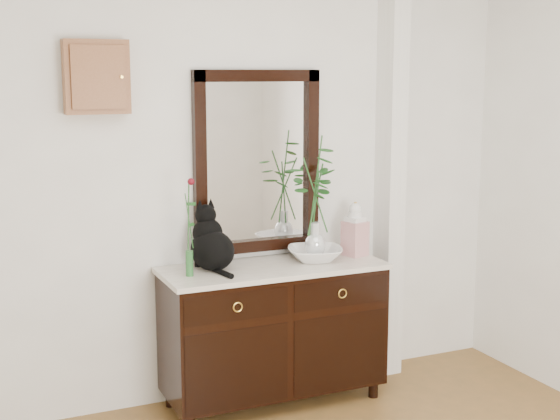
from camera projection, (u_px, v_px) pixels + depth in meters
name	position (u px, v px, depth m)	size (l,w,h in m)	color
wall_back	(241.00, 177.00, 4.69)	(3.60, 0.04, 2.70)	white
pilaster	(390.00, 171.00, 5.02)	(0.12, 0.20, 2.70)	white
sideboard	(273.00, 327.00, 4.66)	(1.33, 0.52, 0.82)	black
wall_mirror	(257.00, 162.00, 4.71)	(0.80, 0.06, 1.10)	black
key_cabinet	(96.00, 77.00, 4.21)	(0.35, 0.10, 0.40)	brown
cat	(212.00, 237.00, 4.48)	(0.27, 0.33, 0.38)	black
lotus_bowl	(315.00, 254.00, 4.72)	(0.33, 0.33, 0.08)	silver
vase_branches	(315.00, 196.00, 4.65)	(0.36, 0.36, 0.75)	silver
bud_vase_rose	(189.00, 227.00, 4.31)	(0.07, 0.07, 0.56)	#2A652E
ginger_jar	(355.00, 228.00, 4.83)	(0.13, 0.13, 0.34)	white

